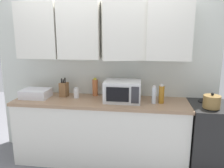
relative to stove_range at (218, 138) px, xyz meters
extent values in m
cube|color=silver|center=(-1.57, 0.35, 0.85)|extent=(3.24, 0.06, 2.60)
cube|color=white|center=(-2.44, 0.16, 1.37)|extent=(0.56, 0.33, 0.75)
cube|color=white|center=(-1.86, 0.16, 1.37)|extent=(0.56, 0.33, 0.75)
cube|color=white|center=(-1.28, 0.12, 1.37)|extent=(0.63, 0.47, 0.75)
cube|color=white|center=(-0.69, 0.16, 1.37)|extent=(0.56, 0.33, 0.75)
cube|color=white|center=(-1.57, 0.02, -0.02)|extent=(2.34, 0.60, 0.86)
cube|color=#9E7A5B|center=(-1.57, 0.02, 0.43)|extent=(2.37, 0.63, 0.04)
cube|color=black|center=(0.00, 0.00, 0.00)|extent=(0.76, 0.64, 0.90)
cylinder|color=black|center=(-0.17, -0.14, 0.45)|extent=(0.18, 0.18, 0.01)
cylinder|color=black|center=(-0.17, 0.14, 0.45)|extent=(0.18, 0.18, 0.01)
cylinder|color=olive|center=(-0.17, -0.14, 0.54)|extent=(0.20, 0.20, 0.15)
sphere|color=black|center=(-0.17, -0.14, 0.63)|extent=(0.04, 0.04, 0.04)
cube|color=silver|center=(-1.26, 0.03, 0.59)|extent=(0.48, 0.36, 0.28)
cube|color=black|center=(-1.31, -0.16, 0.59)|extent=(0.29, 0.01, 0.18)
cube|color=#2D2D33|center=(-1.09, -0.16, 0.59)|extent=(0.10, 0.01, 0.21)
cube|color=silver|center=(-2.50, 0.02, 0.51)|extent=(0.38, 0.30, 0.12)
cube|color=brown|center=(-2.12, 0.14, 0.55)|extent=(0.11, 0.13, 0.20)
cylinder|color=black|center=(-2.15, 0.13, 0.68)|extent=(0.02, 0.02, 0.06)
cylinder|color=black|center=(-2.12, 0.13, 0.67)|extent=(0.02, 0.02, 0.05)
cylinder|color=black|center=(-2.10, 0.13, 0.69)|extent=(0.02, 0.02, 0.08)
cylinder|color=silver|center=(-0.85, -0.02, 0.55)|extent=(0.06, 0.06, 0.21)
cylinder|color=silver|center=(-0.85, -0.02, 0.67)|extent=(0.04, 0.04, 0.03)
cylinder|color=#AD701E|center=(-0.76, 0.01, 0.56)|extent=(0.07, 0.07, 0.23)
cylinder|color=silver|center=(-0.76, 0.01, 0.69)|extent=(0.05, 0.05, 0.02)
cylinder|color=#BC6638|center=(-1.69, 0.24, 0.57)|extent=(0.08, 0.08, 0.24)
cylinder|color=yellow|center=(-1.69, 0.24, 0.70)|extent=(0.04, 0.04, 0.02)
cylinder|color=white|center=(-1.92, 0.08, 0.51)|extent=(0.08, 0.08, 0.13)
cylinder|color=silver|center=(-1.92, 0.08, 0.59)|extent=(0.05, 0.05, 0.02)
camera|label=1|loc=(-1.00, -2.91, 1.36)|focal=36.57mm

